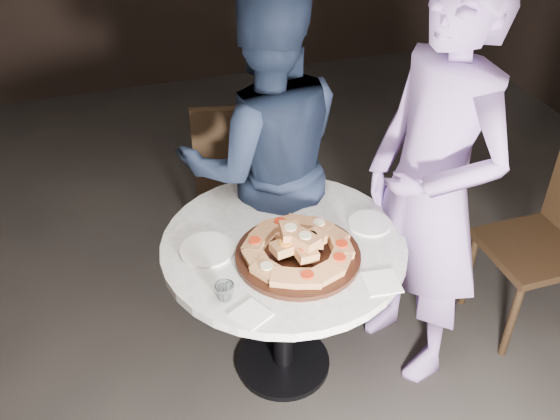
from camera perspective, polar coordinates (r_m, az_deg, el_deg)
name	(u,v)px	position (r m, az deg, el deg)	size (l,w,h in m)	color
floor	(292,377)	(3.11, 1.11, -14.99)	(7.00, 7.00, 0.00)	black
table	(284,268)	(2.70, 0.33, -5.28)	(1.17, 1.17, 0.77)	black
serving_board	(298,256)	(2.52, 1.64, -4.19)	(0.51, 0.51, 0.02)	black
focaccia_pile	(299,246)	(2.50, 1.72, -3.34)	(0.45, 0.46, 0.12)	#B77746
plate_left	(207,250)	(2.58, -6.67, -3.63)	(0.23, 0.23, 0.01)	white
plate_right	(369,223)	(2.73, 8.18, -1.22)	(0.18, 0.18, 0.01)	white
water_glass	(225,292)	(2.34, -5.07, -7.46)	(0.07, 0.07, 0.07)	silver
napkin_near	(251,314)	(2.30, -2.66, -9.52)	(0.12, 0.12, 0.01)	white
napkin_far	(382,282)	(2.45, 9.27, -6.56)	(0.13, 0.13, 0.01)	white
chair_far	(238,165)	(3.49, -3.88, 4.13)	(0.56, 0.57, 0.99)	black
chair_right	(554,234)	(3.29, 23.77, -2.00)	(0.46, 0.44, 0.95)	black
diner_navy	(265,163)	(2.96, -1.35, 4.31)	(0.83, 0.65, 1.71)	#151D32
diner_teal	(431,192)	(2.67, 13.66, 1.61)	(0.69, 0.45, 1.90)	#866EB0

